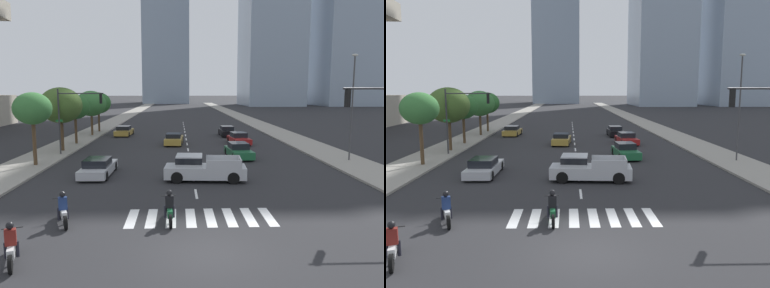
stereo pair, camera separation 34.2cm
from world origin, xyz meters
TOP-DOWN VIEW (x-y plane):
  - ground_plane at (0.00, 0.00)m, footprint 800.00×800.00m
  - sidewalk_east at (12.76, 30.00)m, footprint 4.00×260.00m
  - sidewalk_west at (-12.76, 30.00)m, footprint 4.00×260.00m
  - crosswalk_near at (0.00, 3.92)m, footprint 6.75×2.61m
  - lane_divider_center at (0.00, 31.92)m, footprint 0.14×50.00m
  - motorcycle_lead at (-6.08, 3.34)m, footprint 1.12×2.08m
  - motorcycle_trailing at (-6.68, -0.43)m, footprint 1.01×2.12m
  - motorcycle_third at (-1.42, 3.42)m, footprint 0.70×2.25m
  - pickup_truck at (0.50, 11.12)m, footprint 5.36×2.37m
  - sedan_red_0 at (5.67, 27.69)m, footprint 2.14×4.49m
  - sedan_silver_1 at (-6.51, 12.82)m, footprint 1.93×4.80m
  - sedan_gold_2 at (-1.43, 27.46)m, footprint 2.08×4.39m
  - sedan_green_3 at (4.29, 19.34)m, footprint 2.06×4.52m
  - sedan_gold_4 at (-7.95, 35.77)m, footprint 2.07×4.33m
  - sedan_black_5 at (5.34, 34.93)m, footprint 1.90×4.27m
  - traffic_signal_far at (-10.08, 20.99)m, footprint 4.29×0.28m
  - street_lamp_east at (13.06, 17.10)m, footprint 0.50×0.24m
  - street_tree_nearest at (-11.96, 16.04)m, footprint 2.86×2.86m
  - street_tree_second at (-11.96, 22.99)m, footprint 3.93×3.93m
  - street_tree_third at (-11.96, 27.82)m, footprint 3.09×3.09m
  - street_tree_fourth at (-11.96, 35.44)m, footprint 3.77×3.77m
  - street_tree_fifth at (-11.96, 39.80)m, footprint 3.43×3.43m
  - office_tower_left_skyline at (-5.94, 164.50)m, footprint 20.13×29.86m

SIDE VIEW (x-z plane):
  - ground_plane at x=0.00m, z-range 0.00..0.00m
  - lane_divider_center at x=0.00m, z-range 0.00..0.01m
  - crosswalk_near at x=0.00m, z-range 0.00..0.01m
  - sidewalk_east at x=12.76m, z-range 0.00..0.15m
  - sidewalk_west at x=-12.76m, z-range 0.00..0.15m
  - sedan_silver_1 at x=-6.51m, z-range -0.05..1.18m
  - sedan_gold_2 at x=-1.43m, z-range -0.04..1.19m
  - motorcycle_third at x=-1.42m, z-range -0.16..1.33m
  - motorcycle_lead at x=-6.08m, z-range -0.16..1.33m
  - motorcycle_trailing at x=-6.68m, z-range -0.16..1.33m
  - sedan_red_0 at x=5.67m, z-range -0.05..1.22m
  - sedan_gold_4 at x=-7.95m, z-range -0.05..1.23m
  - sedan_black_5 at x=5.34m, z-range -0.04..1.23m
  - sedan_green_3 at x=4.29m, z-range -0.05..1.25m
  - pickup_truck at x=0.50m, z-range -0.02..1.65m
  - street_tree_third at x=-11.96m, z-range 1.44..6.68m
  - street_tree_fifth at x=-11.96m, z-range 1.37..6.77m
  - traffic_signal_far at x=-10.08m, z-range 1.21..7.01m
  - street_tree_fourth at x=-11.96m, z-range 1.34..6.96m
  - street_tree_second at x=-11.96m, z-range 1.45..7.40m
  - street_tree_nearest at x=-11.96m, z-range 1.67..7.21m
  - street_lamp_east at x=13.06m, z-range 0.76..9.30m
  - office_tower_left_skyline at x=-5.94m, z-range -0.53..87.75m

